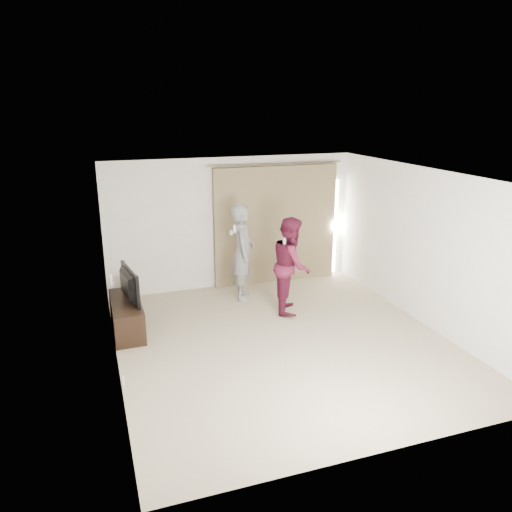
# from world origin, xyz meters

# --- Properties ---
(floor) EXTENTS (5.50, 5.50, 0.00)m
(floor) POSITION_xyz_m (0.00, 0.00, 0.00)
(floor) COLOR tan
(floor) RESTS_ON ground
(wall_back) EXTENTS (5.00, 0.04, 2.60)m
(wall_back) POSITION_xyz_m (0.00, 2.75, 1.30)
(wall_back) COLOR white
(wall_back) RESTS_ON ground
(wall_left) EXTENTS (0.04, 5.50, 2.60)m
(wall_left) POSITION_xyz_m (-2.50, -0.00, 1.30)
(wall_left) COLOR white
(wall_left) RESTS_ON ground
(ceiling) EXTENTS (5.00, 5.50, 0.01)m
(ceiling) POSITION_xyz_m (0.00, 0.00, 2.60)
(ceiling) COLOR white
(ceiling) RESTS_ON wall_back
(curtain) EXTENTS (2.80, 0.11, 2.46)m
(curtain) POSITION_xyz_m (0.91, 2.68, 1.20)
(curtain) COLOR #8C7A56
(curtain) RESTS_ON ground
(tv_console) EXTENTS (0.46, 1.34, 0.52)m
(tv_console) POSITION_xyz_m (-2.27, 1.22, 0.26)
(tv_console) COLOR black
(tv_console) RESTS_ON ground
(tv) EXTENTS (0.27, 0.96, 0.55)m
(tv) POSITION_xyz_m (-2.27, 1.22, 0.79)
(tv) COLOR black
(tv) RESTS_ON tv_console
(scratching_post) EXTENTS (0.39, 0.39, 0.52)m
(scratching_post) POSITION_xyz_m (-2.10, 2.40, 0.21)
(scratching_post) COLOR tan
(scratching_post) RESTS_ON ground
(person_man) EXTENTS (0.62, 0.77, 1.82)m
(person_man) POSITION_xyz_m (-0.03, 2.00, 0.91)
(person_man) COLOR gray
(person_man) RESTS_ON ground
(person_woman) EXTENTS (0.90, 1.01, 1.71)m
(person_woman) POSITION_xyz_m (0.60, 1.13, 0.86)
(person_woman) COLOR maroon
(person_woman) RESTS_ON ground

